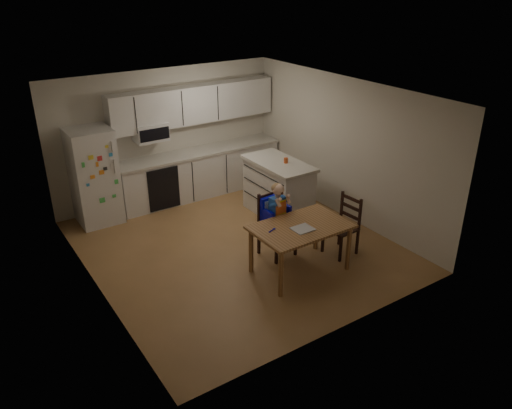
{
  "coord_description": "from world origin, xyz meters",
  "views": [
    {
      "loc": [
        -3.68,
        -6.1,
        4.07
      ],
      "look_at": [
        0.03,
        -0.55,
        0.95
      ],
      "focal_mm": 35.0,
      "sensor_mm": 36.0,
      "label": 1
    }
  ],
  "objects_px": {
    "kitchen_island": "(278,188)",
    "chair_side": "(346,221)",
    "dining_table": "(301,232)",
    "refrigerator": "(94,177)",
    "chair_booster": "(276,212)",
    "red_cup": "(286,160)"
  },
  "relations": [
    {
      "from": "kitchen_island",
      "to": "chair_side",
      "type": "height_order",
      "value": "kitchen_island"
    },
    {
      "from": "kitchen_island",
      "to": "dining_table",
      "type": "bearing_deg",
      "value": -116.24
    },
    {
      "from": "red_cup",
      "to": "chair_side",
      "type": "xyz_separation_m",
      "value": [
        0.02,
        -1.55,
        -0.54
      ]
    },
    {
      "from": "red_cup",
      "to": "dining_table",
      "type": "relative_size",
      "value": 0.07
    },
    {
      "from": "kitchen_island",
      "to": "red_cup",
      "type": "xyz_separation_m",
      "value": [
        0.07,
        -0.12,
        0.56
      ]
    },
    {
      "from": "dining_table",
      "to": "red_cup",
      "type": "bearing_deg",
      "value": 60.2
    },
    {
      "from": "kitchen_island",
      "to": "chair_side",
      "type": "relative_size",
      "value": 1.47
    },
    {
      "from": "kitchen_island",
      "to": "dining_table",
      "type": "relative_size",
      "value": 1.0
    },
    {
      "from": "chair_booster",
      "to": "dining_table",
      "type": "bearing_deg",
      "value": -96.02
    },
    {
      "from": "refrigerator",
      "to": "chair_side",
      "type": "xyz_separation_m",
      "value": [
        2.9,
        -3.24,
        -0.31
      ]
    },
    {
      "from": "kitchen_island",
      "to": "dining_table",
      "type": "distance_m",
      "value": 1.93
    },
    {
      "from": "red_cup",
      "to": "chair_booster",
      "type": "bearing_deg",
      "value": -133.15
    },
    {
      "from": "refrigerator",
      "to": "chair_side",
      "type": "relative_size",
      "value": 1.79
    },
    {
      "from": "dining_table",
      "to": "kitchen_island",
      "type": "bearing_deg",
      "value": 63.76
    },
    {
      "from": "refrigerator",
      "to": "chair_booster",
      "type": "relative_size",
      "value": 1.41
    },
    {
      "from": "kitchen_island",
      "to": "dining_table",
      "type": "height_order",
      "value": "kitchen_island"
    },
    {
      "from": "refrigerator",
      "to": "red_cup",
      "type": "distance_m",
      "value": 3.35
    },
    {
      "from": "chair_side",
      "to": "refrigerator",
      "type": "bearing_deg",
      "value": -142.31
    },
    {
      "from": "dining_table",
      "to": "chair_booster",
      "type": "height_order",
      "value": "chair_booster"
    },
    {
      "from": "chair_booster",
      "to": "kitchen_island",
      "type": "bearing_deg",
      "value": 45.68
    },
    {
      "from": "chair_booster",
      "to": "chair_side",
      "type": "xyz_separation_m",
      "value": [
        0.95,
        -0.56,
        -0.19
      ]
    },
    {
      "from": "chair_booster",
      "to": "chair_side",
      "type": "height_order",
      "value": "chair_booster"
    }
  ]
}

